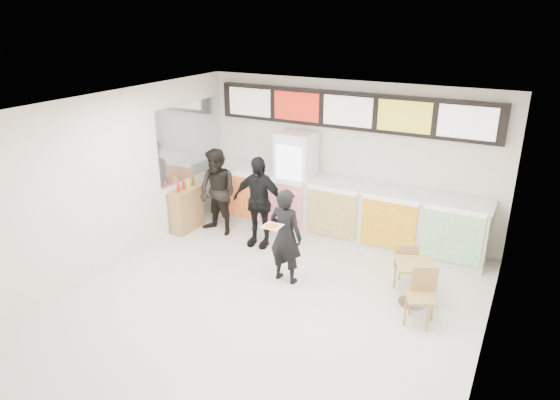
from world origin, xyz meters
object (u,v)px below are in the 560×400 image
Objects in this scene: service_counter at (338,210)px; customer_mid at (258,202)px; customer_main at (286,236)px; condiment_ledge at (187,209)px; customer_left at (218,192)px; drinks_fridge at (296,181)px; cafe_table at (414,276)px.

customer_mid is (-1.20, -1.04, 0.30)m from service_counter.
condiment_ledge is at bearing -13.42° from customer_main.
drinks_fridge is at bearing 46.55° from customer_left.
cafe_table is (2.85, -1.76, -0.52)m from drinks_fridge.
customer_main reaches higher than service_counter.
condiment_ledge is (-2.69, 0.87, -0.35)m from customer_main.
service_counter is 2.01m from customer_main.
customer_left is at bearing 171.06° from customer_mid.
customer_main is at bearing -93.60° from service_counter.
service_counter reaches higher than cafe_table.
cafe_table is at bearing -2.46° from customer_left.
cafe_table is (3.11, -0.70, -0.39)m from customer_mid.
drinks_fridge reaches higher than cafe_table.
drinks_fridge is at bearing 31.23° from condiment_ledge.
cafe_table is at bearing -42.31° from service_counter.
cafe_table is at bearing -31.68° from drinks_fridge.
customer_left reaches higher than customer_main.
drinks_fridge is 1.25× the size of customer_main.
service_counter is 3.47× the size of customer_main.
customer_mid is 1.66× the size of condiment_ledge.
cafe_table is 1.37× the size of condiment_ledge.
condiment_ledge is (-2.82, -1.13, -0.12)m from service_counter.
service_counter is 3.19× the size of customer_mid.
customer_mid reaches higher than customer_main.
customer_mid is at bearing 3.15° from condiment_ledge.
cafe_table is at bearing -168.32° from customer_main.
customer_main is (-0.13, -2.00, 0.23)m from service_counter.
drinks_fridge is 1.39× the size of cafe_table.
cafe_table is 4.77m from condiment_ledge.
service_counter is 3.88× the size of cafe_table.
customer_left is at bearing 15.39° from condiment_ledge.
customer_mid is at bearing 3.25° from customer_left.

